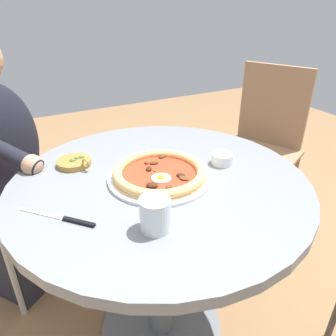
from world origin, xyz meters
name	(u,v)px	position (x,y,z in m)	size (l,w,h in m)	color
ground_plane	(162,329)	(0.00, 0.00, -0.01)	(6.00, 6.00, 0.02)	olive
dining_table	(160,218)	(0.00, 0.00, 0.56)	(0.92, 0.92, 0.71)	gray
pizza_on_plate	(160,174)	(0.00, 0.00, 0.73)	(0.32, 0.32, 0.04)	white
water_glass	(155,216)	(-0.12, -0.21, 0.75)	(0.08, 0.08, 0.08)	silver
steak_knife	(67,219)	(-0.30, -0.08, 0.71)	(0.16, 0.17, 0.01)	silver
ramekin_capers	(222,158)	(0.23, -0.01, 0.73)	(0.07, 0.07, 0.04)	white
olive_pan	(74,162)	(-0.21, 0.21, 0.72)	(0.11, 0.13, 0.04)	olive
diner_person	(11,190)	(-0.43, 0.56, 0.49)	(0.44, 0.58, 1.11)	#282833
cafe_chair_spare_near	(262,138)	(0.80, 0.39, 0.55)	(0.53, 0.53, 0.91)	#957050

